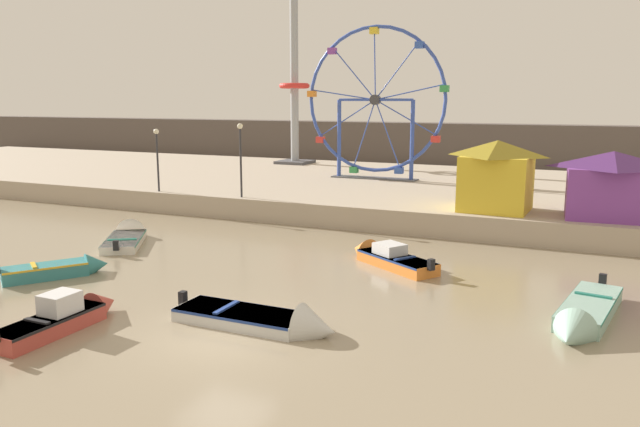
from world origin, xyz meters
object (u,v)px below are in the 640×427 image
object	(u,v)px
motorboat_seafoam	(583,317)
promenade_lamp_far	(157,151)
motorboat_pale_grey	(272,322)
motorboat_orange_hull	(385,256)
ferris_wheel_blue_frame	(375,103)
carnival_booth_purple_stall	(612,184)
carnival_booth_yellow_awning	(496,174)
motorboat_faded_red	(66,316)
motorboat_white_red_stripe	(128,236)
drop_tower_steel_tower	(294,88)
motorboat_teal_painted	(60,269)
promenade_lamp_near	(241,150)

from	to	relation	value
motorboat_seafoam	promenade_lamp_far	bearing A→B (deg)	-103.86
motorboat_seafoam	motorboat_pale_grey	world-z (taller)	motorboat_pale_grey
motorboat_orange_hull	ferris_wheel_blue_frame	distance (m)	19.43
carnival_booth_purple_stall	carnival_booth_yellow_awning	size ratio (longest dim) A/B	1.20
motorboat_seafoam	motorboat_faded_red	bearing A→B (deg)	-55.83
motorboat_white_red_stripe	carnival_booth_purple_stall	bearing A→B (deg)	-100.16
motorboat_white_red_stripe	drop_tower_steel_tower	world-z (taller)	drop_tower_steel_tower
ferris_wheel_blue_frame	carnival_booth_yellow_awning	bearing A→B (deg)	-44.12
motorboat_teal_painted	drop_tower_steel_tower	distance (m)	32.78
motorboat_faded_red	motorboat_teal_painted	size ratio (longest dim) A/B	1.21
drop_tower_steel_tower	promenade_lamp_near	bearing A→B (deg)	-72.68
motorboat_faded_red	promenade_lamp_near	world-z (taller)	promenade_lamp_near
motorboat_white_red_stripe	motorboat_pale_grey	world-z (taller)	motorboat_pale_grey
motorboat_faded_red	promenade_lamp_far	distance (m)	20.04
ferris_wheel_blue_frame	promenade_lamp_near	world-z (taller)	ferris_wheel_blue_frame
motorboat_pale_grey	drop_tower_steel_tower	size ratio (longest dim) A/B	0.35
carnival_booth_purple_stall	promenade_lamp_far	size ratio (longest dim) A/B	1.18
drop_tower_steel_tower	ferris_wheel_blue_frame	bearing A→B (deg)	-36.10
promenade_lamp_far	promenade_lamp_near	bearing A→B (deg)	1.17
motorboat_teal_painted	promenade_lamp_near	distance (m)	13.63
motorboat_orange_hull	promenade_lamp_near	size ratio (longest dim) A/B	1.12
motorboat_seafoam	promenade_lamp_far	distance (m)	26.66
ferris_wheel_blue_frame	promenade_lamp_near	size ratio (longest dim) A/B	2.50
ferris_wheel_blue_frame	motorboat_pale_grey	bearing A→B (deg)	-77.32
motorboat_faded_red	drop_tower_steel_tower	world-z (taller)	drop_tower_steel_tower
drop_tower_steel_tower	promenade_lamp_near	size ratio (longest dim) A/B	3.63
motorboat_orange_hull	promenade_lamp_far	distance (m)	17.90
drop_tower_steel_tower	carnival_booth_yellow_awning	distance (m)	26.27
ferris_wheel_blue_frame	promenade_lamp_far	size ratio (longest dim) A/B	2.78
motorboat_faded_red	motorboat_orange_hull	size ratio (longest dim) A/B	0.96
motorboat_faded_red	carnival_booth_purple_stall	bearing A→B (deg)	-38.10
motorboat_seafoam	carnival_booth_purple_stall	xyz separation A→B (m)	(0.74, 12.03, 2.64)
carnival_booth_yellow_awning	promenade_lamp_near	world-z (taller)	promenade_lamp_near
motorboat_faded_red	motorboat_teal_painted	bearing A→B (deg)	49.07
motorboat_faded_red	carnival_booth_purple_stall	world-z (taller)	carnival_booth_purple_stall
motorboat_white_red_stripe	motorboat_faded_red	world-z (taller)	motorboat_faded_red
motorboat_white_red_stripe	carnival_booth_purple_stall	world-z (taller)	carnival_booth_purple_stall
carnival_booth_yellow_awning	promenade_lamp_far	bearing A→B (deg)	-172.67
motorboat_faded_red	promenade_lamp_far	xyz separation A→B (m)	(-10.07, 16.99, 3.39)
motorboat_faded_red	motorboat_pale_grey	bearing A→B (deg)	-66.07
motorboat_orange_hull	drop_tower_steel_tower	world-z (taller)	drop_tower_steel_tower
promenade_lamp_near	motorboat_pale_grey	bearing A→B (deg)	-55.74
motorboat_faded_red	motorboat_seafoam	bearing A→B (deg)	-64.30
motorboat_seafoam	promenade_lamp_near	world-z (taller)	promenade_lamp_near
promenade_lamp_far	carnival_booth_yellow_awning	bearing A→B (deg)	4.97
motorboat_faded_red	carnival_booth_purple_stall	size ratio (longest dim) A/B	1.01
carnival_booth_yellow_awning	promenade_lamp_far	xyz separation A→B (m)	(-19.81, -1.72, 0.66)
ferris_wheel_blue_frame	drop_tower_steel_tower	world-z (taller)	drop_tower_steel_tower
motorboat_teal_painted	carnival_booth_purple_stall	xyz separation A→B (m)	(19.51, 14.69, 2.62)
motorboat_pale_grey	promenade_lamp_near	bearing A→B (deg)	124.28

